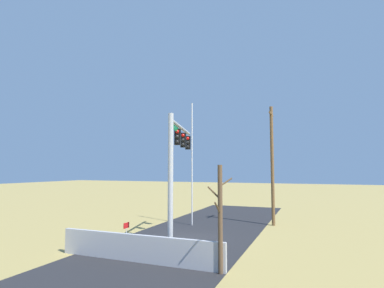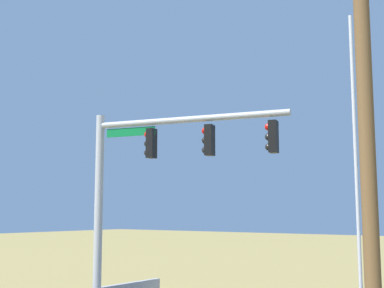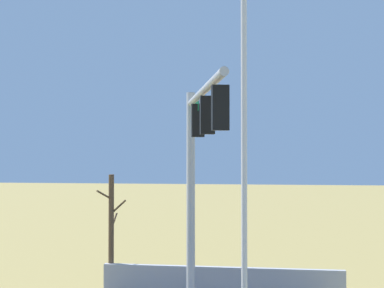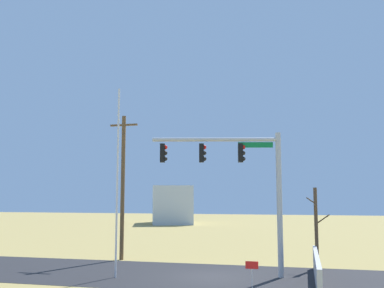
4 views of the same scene
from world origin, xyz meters
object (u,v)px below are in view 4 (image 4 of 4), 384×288
(signal_mast, at_px, (243,174))
(utility_pole, at_px, (123,184))
(flagpole, at_px, (117,181))
(distant_building, at_px, (172,205))
(open_sign, at_px, (252,269))
(bare_tree, at_px, (316,227))

(signal_mast, bearing_deg, utility_pole, 152.61)
(flagpole, distance_m, distant_building, 45.01)
(flagpole, bearing_deg, distant_building, 103.21)
(distant_building, bearing_deg, open_sign, -178.43)
(utility_pole, distance_m, bare_tree, 12.36)
(distant_building, bearing_deg, bare_tree, -171.76)
(signal_mast, bearing_deg, bare_tree, 45.11)
(flagpole, xyz_separation_m, distant_building, (-10.28, 43.78, -2.00))
(bare_tree, xyz_separation_m, distant_building, (-20.14, 38.58, 0.50))
(flagpole, xyz_separation_m, open_sign, (6.97, -1.37, -3.91))
(bare_tree, bearing_deg, flagpole, -152.21)
(signal_mast, distance_m, distant_building, 45.40)
(signal_mast, distance_m, bare_tree, 5.89)
(utility_pole, bearing_deg, flagpole, -69.47)
(flagpole, relative_size, distant_building, 1.06)
(signal_mast, relative_size, bare_tree, 1.61)
(open_sign, xyz_separation_m, distant_building, (-17.25, 45.15, 1.91))
(signal_mast, height_order, open_sign, signal_mast)
(utility_pole, height_order, bare_tree, utility_pole)
(distant_building, bearing_deg, signal_mast, -177.99)
(bare_tree, height_order, distant_building, distant_building)
(flagpole, relative_size, bare_tree, 2.13)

